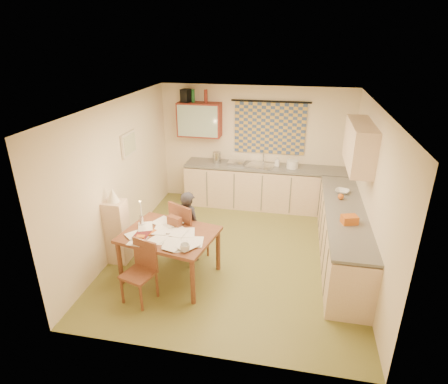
% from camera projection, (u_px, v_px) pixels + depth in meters
% --- Properties ---
extents(floor, '(4.00, 4.50, 0.02)m').
position_uv_depth(floor, '(236.00, 253.00, 6.39)').
color(floor, olive).
rests_on(floor, ground).
extents(ceiling, '(4.00, 4.50, 0.02)m').
position_uv_depth(ceiling, '(239.00, 104.00, 5.40)').
color(ceiling, white).
rests_on(ceiling, floor).
extents(wall_back, '(4.00, 0.02, 2.50)m').
position_uv_depth(wall_back, '(255.00, 146.00, 7.93)').
color(wall_back, '#F7E3C0').
rests_on(wall_back, floor).
extents(wall_front, '(4.00, 0.02, 2.50)m').
position_uv_depth(wall_front, '(201.00, 266.00, 3.85)').
color(wall_front, '#F7E3C0').
rests_on(wall_front, floor).
extents(wall_left, '(0.02, 4.50, 2.50)m').
position_uv_depth(wall_left, '(119.00, 176.00, 6.25)').
color(wall_left, '#F7E3C0').
rests_on(wall_left, floor).
extents(wall_right, '(0.02, 4.50, 2.50)m').
position_uv_depth(wall_right, '(371.00, 195.00, 5.53)').
color(wall_right, '#F7E3C0').
rests_on(wall_right, floor).
extents(window_blind, '(1.45, 0.03, 1.05)m').
position_uv_depth(window_blind, '(270.00, 128.00, 7.68)').
color(window_blind, '#374E7E').
rests_on(window_blind, wall_back).
extents(curtain_rod, '(1.60, 0.04, 0.04)m').
position_uv_depth(curtain_rod, '(271.00, 101.00, 7.45)').
color(curtain_rod, black).
rests_on(curtain_rod, wall_back).
extents(wall_cabinet, '(0.90, 0.34, 0.70)m').
position_uv_depth(wall_cabinet, '(200.00, 120.00, 7.76)').
color(wall_cabinet, maroon).
rests_on(wall_cabinet, wall_back).
extents(wall_cabinet_glass, '(0.84, 0.02, 0.64)m').
position_uv_depth(wall_cabinet_glass, '(197.00, 121.00, 7.60)').
color(wall_cabinet_glass, '#99B2A5').
rests_on(wall_cabinet_glass, wall_back).
extents(upper_cabinet_right, '(0.34, 1.30, 0.70)m').
position_uv_depth(upper_cabinet_right, '(360.00, 145.00, 5.82)').
color(upper_cabinet_right, beige).
rests_on(upper_cabinet_right, wall_right).
extents(framed_print, '(0.04, 0.50, 0.40)m').
position_uv_depth(framed_print, '(129.00, 144.00, 6.43)').
color(framed_print, silver).
rests_on(framed_print, wall_left).
extents(print_canvas, '(0.01, 0.42, 0.32)m').
position_uv_depth(print_canvas, '(130.00, 144.00, 6.43)').
color(print_canvas, white).
rests_on(print_canvas, wall_left).
extents(counter_back, '(3.30, 0.62, 0.92)m').
position_uv_depth(counter_back, '(263.00, 187.00, 7.92)').
color(counter_back, beige).
rests_on(counter_back, floor).
extents(counter_right, '(0.62, 2.95, 0.92)m').
position_uv_depth(counter_right, '(342.00, 237.00, 6.00)').
color(counter_right, beige).
rests_on(counter_right, floor).
extents(stove, '(0.55, 0.55, 0.85)m').
position_uv_depth(stove, '(348.00, 271.00, 5.17)').
color(stove, white).
rests_on(stove, floor).
extents(sink, '(0.65, 0.58, 0.10)m').
position_uv_depth(sink, '(260.00, 168.00, 7.76)').
color(sink, silver).
rests_on(sink, counter_back).
extents(tap, '(0.03, 0.03, 0.28)m').
position_uv_depth(tap, '(264.00, 157.00, 7.85)').
color(tap, silver).
rests_on(tap, counter_back).
extents(dish_rack, '(0.36, 0.31, 0.06)m').
position_uv_depth(dish_rack, '(236.00, 163.00, 7.83)').
color(dish_rack, silver).
rests_on(dish_rack, counter_back).
extents(kettle, '(0.21, 0.21, 0.24)m').
position_uv_depth(kettle, '(217.00, 158.00, 7.87)').
color(kettle, silver).
rests_on(kettle, counter_back).
extents(mixing_bowl, '(0.32, 0.32, 0.16)m').
position_uv_depth(mixing_bowl, '(292.00, 164.00, 7.60)').
color(mixing_bowl, white).
rests_on(mixing_bowl, counter_back).
extents(soap_bottle, '(0.13, 0.13, 0.19)m').
position_uv_depth(soap_bottle, '(277.00, 162.00, 7.69)').
color(soap_bottle, white).
rests_on(soap_bottle, counter_back).
extents(bowl, '(0.36, 0.36, 0.06)m').
position_uv_depth(bowl, '(342.00, 191.00, 6.43)').
color(bowl, white).
rests_on(bowl, counter_right).
extents(orange_bag, '(0.26, 0.22, 0.12)m').
position_uv_depth(orange_bag, '(349.00, 220.00, 5.40)').
color(orange_bag, '#C8601B').
rests_on(orange_bag, counter_right).
extents(fruit_orange, '(0.10, 0.10, 0.10)m').
position_uv_depth(fruit_orange, '(341.00, 197.00, 6.17)').
color(fruit_orange, '#C8601B').
rests_on(fruit_orange, counter_right).
extents(speaker, '(0.20, 0.23, 0.26)m').
position_uv_depth(speaker, '(186.00, 96.00, 7.62)').
color(speaker, black).
rests_on(speaker, wall_cabinet).
extents(bottle_green, '(0.08, 0.08, 0.26)m').
position_uv_depth(bottle_green, '(193.00, 96.00, 7.59)').
color(bottle_green, '#195926').
rests_on(bottle_green, wall_cabinet).
extents(bottle_brown, '(0.08, 0.08, 0.26)m').
position_uv_depth(bottle_brown, '(206.00, 96.00, 7.54)').
color(bottle_brown, maroon).
rests_on(bottle_brown, wall_cabinet).
extents(dining_table, '(1.48, 1.23, 0.75)m').
position_uv_depth(dining_table, '(170.00, 255.00, 5.64)').
color(dining_table, brown).
rests_on(dining_table, floor).
extents(chair_far, '(0.63, 0.63, 1.03)m').
position_uv_depth(chair_far, '(190.00, 241.00, 6.14)').
color(chair_far, brown).
rests_on(chair_far, floor).
extents(chair_near, '(0.49, 0.49, 0.87)m').
position_uv_depth(chair_near, '(140.00, 283.00, 5.18)').
color(chair_near, brown).
rests_on(chair_near, floor).
extents(person, '(0.67, 0.65, 1.20)m').
position_uv_depth(person, '(189.00, 226.00, 6.01)').
color(person, black).
rests_on(person, floor).
extents(shelf_stand, '(0.32, 0.30, 1.06)m').
position_uv_depth(shelf_stand, '(117.00, 232.00, 5.98)').
color(shelf_stand, beige).
rests_on(shelf_stand, floor).
extents(lampshade, '(0.20, 0.20, 0.22)m').
position_uv_depth(lampshade, '(113.00, 195.00, 5.73)').
color(lampshade, silver).
rests_on(lampshade, shelf_stand).
extents(letter_rack, '(0.24, 0.17, 0.16)m').
position_uv_depth(letter_rack, '(175.00, 221.00, 5.66)').
color(letter_rack, brown).
rests_on(letter_rack, dining_table).
extents(mug, '(0.16, 0.16, 0.11)m').
position_uv_depth(mug, '(185.00, 248.00, 5.03)').
color(mug, white).
rests_on(mug, dining_table).
extents(magazine, '(0.22, 0.29, 0.03)m').
position_uv_depth(magazine, '(135.00, 234.00, 5.45)').
color(magazine, maroon).
rests_on(magazine, dining_table).
extents(book, '(0.35, 0.37, 0.02)m').
position_uv_depth(book, '(142.00, 231.00, 5.54)').
color(book, '#C8601B').
rests_on(book, dining_table).
extents(orange_box, '(0.13, 0.09, 0.04)m').
position_uv_depth(orange_box, '(140.00, 237.00, 5.35)').
color(orange_box, '#C8601B').
rests_on(orange_box, dining_table).
extents(eyeglasses, '(0.13, 0.05, 0.02)m').
position_uv_depth(eyeglasses, '(168.00, 244.00, 5.20)').
color(eyeglasses, black).
rests_on(eyeglasses, dining_table).
extents(candle_holder, '(0.07, 0.07, 0.18)m').
position_uv_depth(candle_holder, '(142.00, 221.00, 5.66)').
color(candle_holder, silver).
rests_on(candle_holder, dining_table).
extents(candle, '(0.03, 0.03, 0.22)m').
position_uv_depth(candle, '(141.00, 208.00, 5.61)').
color(candle, white).
rests_on(candle, dining_table).
extents(candle_flame, '(0.02, 0.02, 0.02)m').
position_uv_depth(candle_flame, '(140.00, 202.00, 5.53)').
color(candle_flame, '#FFCC66').
rests_on(candle_flame, dining_table).
extents(papers, '(1.20, 1.02, 0.03)m').
position_uv_depth(papers, '(167.00, 235.00, 5.41)').
color(papers, white).
rests_on(papers, dining_table).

